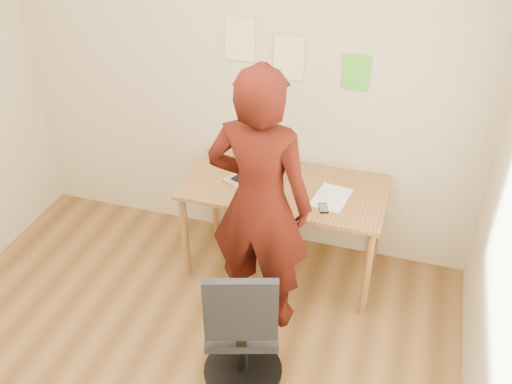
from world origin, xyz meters
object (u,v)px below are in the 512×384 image
(laptop, at_px, (255,174))
(office_chair, at_px, (242,334))
(desk, at_px, (285,196))
(phone, at_px, (323,208))
(person, at_px, (260,204))

(laptop, height_order, office_chair, laptop)
(desk, bearing_deg, phone, -31.28)
(office_chair, distance_m, person, 0.78)
(office_chair, bearing_deg, laptop, 85.73)
(person, bearing_deg, laptop, -68.09)
(laptop, distance_m, phone, 0.57)
(phone, bearing_deg, person, -156.55)
(phone, relative_size, office_chair, 0.13)
(office_chair, bearing_deg, person, 79.60)
(laptop, bearing_deg, person, -45.67)
(phone, xyz_separation_m, person, (-0.34, -0.31, 0.16))
(desk, distance_m, person, 0.56)
(desk, distance_m, laptop, 0.26)
(laptop, distance_m, person, 0.55)
(phone, distance_m, person, 0.49)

